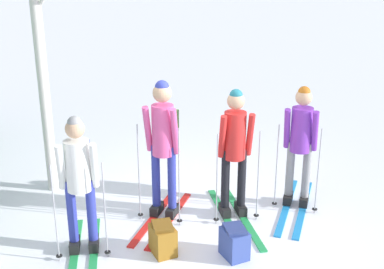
# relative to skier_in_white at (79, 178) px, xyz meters

# --- Properties ---
(ground_plane) EXTENTS (400.00, 400.00, 0.00)m
(ground_plane) POSITION_rel_skier_in_white_xyz_m (1.50, 0.34, -0.92)
(ground_plane) COLOR white
(skier_in_white) EXTENTS (0.61, 1.63, 1.65)m
(skier_in_white) POSITION_rel_skier_in_white_xyz_m (0.00, 0.00, 0.00)
(skier_in_white) COLOR green
(skier_in_white) RESTS_ON ground
(skier_in_pink) EXTENTS (1.05, 1.50, 1.84)m
(skier_in_pink) POSITION_rel_skier_in_white_xyz_m (1.06, 0.61, 0.13)
(skier_in_pink) COLOR red
(skier_in_pink) RESTS_ON ground
(skier_in_red) EXTENTS (0.61, 1.71, 1.73)m
(skier_in_red) POSITION_rel_skier_in_white_xyz_m (1.94, 0.40, 0.03)
(skier_in_red) COLOR green
(skier_in_red) RESTS_ON ground
(skier_in_purple) EXTENTS (1.15, 1.64, 1.69)m
(skier_in_purple) POSITION_rel_skier_in_white_xyz_m (2.90, 0.51, 0.02)
(skier_in_purple) COLOR #1E84D1
(skier_in_purple) RESTS_ON ground
(birch_tree_slender) EXTENTS (0.41, 1.12, 3.36)m
(birch_tree_slender) POSITION_rel_skier_in_white_xyz_m (-0.40, 1.78, 0.80)
(birch_tree_slender) COLOR silver
(birch_tree_slender) RESTS_ON ground
(backpack_on_snow_front) EXTENTS (0.30, 0.36, 0.38)m
(backpack_on_snow_front) POSITION_rel_skier_in_white_xyz_m (1.67, -0.54, -0.73)
(backpack_on_snow_front) COLOR #384C99
(backpack_on_snow_front) RESTS_ON ground
(backpack_on_snow_beside) EXTENTS (0.30, 0.36, 0.38)m
(backpack_on_snow_beside) POSITION_rel_skier_in_white_xyz_m (0.88, -0.28, -0.73)
(backpack_on_snow_beside) COLOR #99661E
(backpack_on_snow_beside) RESTS_ON ground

